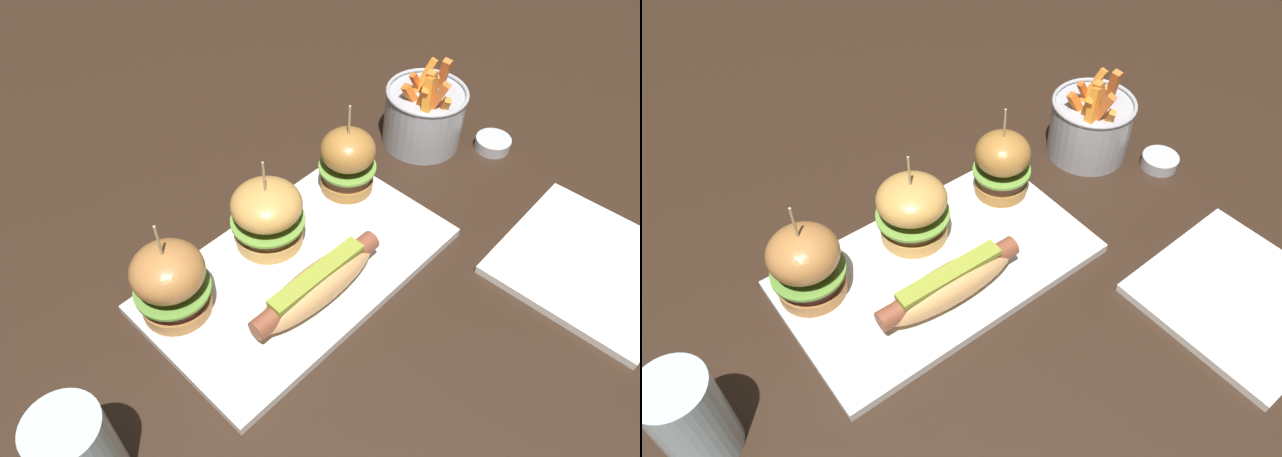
# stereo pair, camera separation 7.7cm
# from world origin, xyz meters

# --- Properties ---
(ground_plane) EXTENTS (3.00, 3.00, 0.00)m
(ground_plane) POSITION_xyz_m (0.00, 0.00, 0.00)
(ground_plane) COLOR black
(platter_main) EXTENTS (0.40, 0.23, 0.01)m
(platter_main) POSITION_xyz_m (0.00, 0.00, 0.01)
(platter_main) COLOR white
(platter_main) RESTS_ON ground
(hot_dog) EXTENTS (0.20, 0.06, 0.05)m
(hot_dog) POSITION_xyz_m (-0.02, -0.05, 0.04)
(hot_dog) COLOR tan
(hot_dog) RESTS_ON platter_main
(slider_left) EXTENTS (0.09, 0.09, 0.15)m
(slider_left) POSITION_xyz_m (-0.15, 0.06, 0.07)
(slider_left) COLOR #B0723B
(slider_left) RESTS_ON platter_main
(slider_center) EXTENTS (0.10, 0.10, 0.14)m
(slider_center) POSITION_xyz_m (0.01, 0.06, 0.06)
(slider_center) COLOR tan
(slider_center) RESTS_ON platter_main
(slider_right) EXTENTS (0.08, 0.08, 0.14)m
(slider_right) POSITION_xyz_m (0.15, 0.06, 0.06)
(slider_right) COLOR #AA7333
(slider_right) RESTS_ON platter_main
(fries_bucket) EXTENTS (0.13, 0.13, 0.14)m
(fries_bucket) POSITION_xyz_m (0.33, 0.05, 0.05)
(fries_bucket) COLOR #A8AAB2
(fries_bucket) RESTS_ON ground
(sauce_ramekin) EXTENTS (0.06, 0.06, 0.02)m
(sauce_ramekin) POSITION_xyz_m (0.39, -0.04, 0.01)
(sauce_ramekin) COLOR #B7BABF
(sauce_ramekin) RESTS_ON ground
(side_plate) EXTENTS (0.22, 0.22, 0.01)m
(side_plate) POSITION_xyz_m (0.27, -0.27, 0.01)
(side_plate) COLOR white
(side_plate) RESTS_ON ground
(water_glass) EXTENTS (0.07, 0.07, 0.13)m
(water_glass) POSITION_xyz_m (-0.33, -0.04, 0.06)
(water_glass) COLOR silver
(water_glass) RESTS_ON ground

